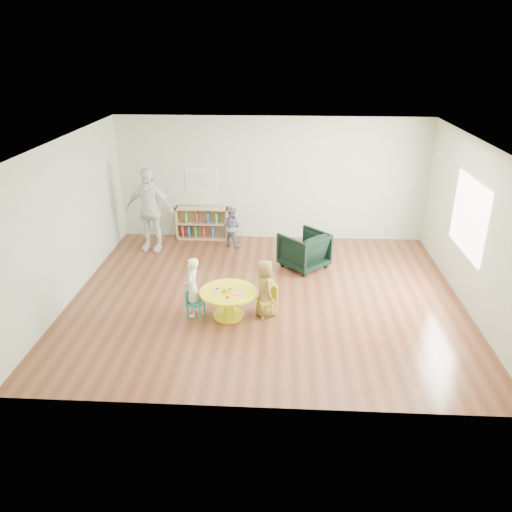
{
  "coord_description": "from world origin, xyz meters",
  "views": [
    {
      "loc": [
        0.27,
        -8.06,
        4.31
      ],
      "look_at": [
        -0.17,
        -0.3,
        0.93
      ],
      "focal_mm": 35.0,
      "sensor_mm": 36.0,
      "label": 1
    }
  ],
  "objects_px": {
    "activity_table": "(228,299)",
    "kid_chair_left": "(194,301)",
    "bookshelf": "(202,223)",
    "child_right": "(265,288)",
    "kid_chair_right": "(269,298)",
    "adult_caretaker": "(149,210)",
    "child_left": "(192,287)",
    "armchair": "(304,250)",
    "toddler": "(231,227)"
  },
  "relations": [
    {
      "from": "toddler",
      "to": "activity_table",
      "type": "bearing_deg",
      "value": 122.68
    },
    {
      "from": "armchair",
      "to": "bookshelf",
      "type": "bearing_deg",
      "value": -77.06
    },
    {
      "from": "activity_table",
      "to": "kid_chair_left",
      "type": "distance_m",
      "value": 0.59
    },
    {
      "from": "armchair",
      "to": "child_right",
      "type": "relative_size",
      "value": 0.83
    },
    {
      "from": "toddler",
      "to": "child_right",
      "type": "bearing_deg",
      "value": 133.84
    },
    {
      "from": "child_right",
      "to": "adult_caretaker",
      "type": "xyz_separation_m",
      "value": [
        -2.63,
        2.76,
        0.42
      ]
    },
    {
      "from": "kid_chair_left",
      "to": "kid_chair_right",
      "type": "relative_size",
      "value": 0.89
    },
    {
      "from": "kid_chair_left",
      "to": "bookshelf",
      "type": "bearing_deg",
      "value": -159.27
    },
    {
      "from": "adult_caretaker",
      "to": "kid_chair_left",
      "type": "bearing_deg",
      "value": -54.31
    },
    {
      "from": "activity_table",
      "to": "kid_chair_right",
      "type": "relative_size",
      "value": 1.7
    },
    {
      "from": "child_left",
      "to": "child_right",
      "type": "height_order",
      "value": "child_left"
    },
    {
      "from": "armchair",
      "to": "toddler",
      "type": "bearing_deg",
      "value": -77.68
    },
    {
      "from": "activity_table",
      "to": "adult_caretaker",
      "type": "distance_m",
      "value": 3.54
    },
    {
      "from": "kid_chair_left",
      "to": "child_right",
      "type": "relative_size",
      "value": 0.5
    },
    {
      "from": "kid_chair_right",
      "to": "child_left",
      "type": "distance_m",
      "value": 1.31
    },
    {
      "from": "child_left",
      "to": "activity_table",
      "type": "bearing_deg",
      "value": 93.47
    },
    {
      "from": "bookshelf",
      "to": "armchair",
      "type": "bearing_deg",
      "value": -33.24
    },
    {
      "from": "kid_chair_left",
      "to": "bookshelf",
      "type": "relative_size",
      "value": 0.42
    },
    {
      "from": "activity_table",
      "to": "bookshelf",
      "type": "relative_size",
      "value": 0.8
    },
    {
      "from": "child_right",
      "to": "adult_caretaker",
      "type": "distance_m",
      "value": 3.83
    },
    {
      "from": "kid_chair_right",
      "to": "bookshelf",
      "type": "height_order",
      "value": "bookshelf"
    },
    {
      "from": "bookshelf",
      "to": "toddler",
      "type": "height_order",
      "value": "toddler"
    },
    {
      "from": "kid_chair_right",
      "to": "toddler",
      "type": "bearing_deg",
      "value": -4.9
    },
    {
      "from": "kid_chair_right",
      "to": "child_left",
      "type": "xyz_separation_m",
      "value": [
        -1.28,
        -0.09,
        0.22
      ]
    },
    {
      "from": "child_left",
      "to": "child_right",
      "type": "xyz_separation_m",
      "value": [
        1.21,
        0.07,
        -0.02
      ]
    },
    {
      "from": "activity_table",
      "to": "toddler",
      "type": "relative_size",
      "value": 1.04
    },
    {
      "from": "armchair",
      "to": "adult_caretaker",
      "type": "bearing_deg",
      "value": -56.91
    },
    {
      "from": "armchair",
      "to": "child_left",
      "type": "height_order",
      "value": "child_left"
    },
    {
      "from": "kid_chair_right",
      "to": "child_right",
      "type": "bearing_deg",
      "value": 83.29
    },
    {
      "from": "armchair",
      "to": "child_left",
      "type": "relative_size",
      "value": 0.8
    },
    {
      "from": "kid_chair_right",
      "to": "activity_table",
      "type": "bearing_deg",
      "value": 77.03
    },
    {
      "from": "activity_table",
      "to": "kid_chair_left",
      "type": "height_order",
      "value": "activity_table"
    },
    {
      "from": "bookshelf",
      "to": "child_left",
      "type": "relative_size",
      "value": 1.16
    },
    {
      "from": "activity_table",
      "to": "toddler",
      "type": "bearing_deg",
      "value": 94.81
    },
    {
      "from": "kid_chair_right",
      "to": "child_right",
      "type": "distance_m",
      "value": 0.21
    },
    {
      "from": "kid_chair_right",
      "to": "adult_caretaker",
      "type": "distance_m",
      "value": 3.89
    },
    {
      "from": "armchair",
      "to": "adult_caretaker",
      "type": "relative_size",
      "value": 0.45
    },
    {
      "from": "toddler",
      "to": "bookshelf",
      "type": "bearing_deg",
      "value": -4.01
    },
    {
      "from": "kid_chair_right",
      "to": "adult_caretaker",
      "type": "xyz_separation_m",
      "value": [
        -2.7,
        2.74,
        0.62
      ]
    },
    {
      "from": "child_left",
      "to": "toddler",
      "type": "height_order",
      "value": "child_left"
    },
    {
      "from": "kid_chair_right",
      "to": "armchair",
      "type": "distance_m",
      "value": 2.06
    },
    {
      "from": "bookshelf",
      "to": "child_right",
      "type": "bearing_deg",
      "value": -65.28
    },
    {
      "from": "bookshelf",
      "to": "child_right",
      "type": "height_order",
      "value": "child_right"
    },
    {
      "from": "kid_chair_left",
      "to": "kid_chair_right",
      "type": "height_order",
      "value": "kid_chair_right"
    },
    {
      "from": "kid_chair_right",
      "to": "child_left",
      "type": "bearing_deg",
      "value": 71.65
    },
    {
      "from": "child_right",
      "to": "toddler",
      "type": "bearing_deg",
      "value": -5.43
    },
    {
      "from": "activity_table",
      "to": "bookshelf",
      "type": "xyz_separation_m",
      "value": [
        -1.01,
        3.6,
        0.04
      ]
    },
    {
      "from": "activity_table",
      "to": "armchair",
      "type": "distance_m",
      "value": 2.46
    },
    {
      "from": "activity_table",
      "to": "armchair",
      "type": "xyz_separation_m",
      "value": [
        1.33,
        2.07,
        0.05
      ]
    },
    {
      "from": "activity_table",
      "to": "bookshelf",
      "type": "bearing_deg",
      "value": 105.64
    }
  ]
}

